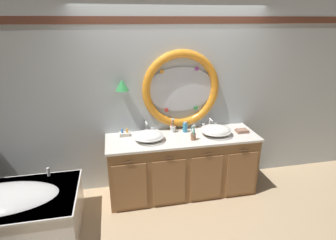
{
  "coord_description": "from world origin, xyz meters",
  "views": [
    {
      "loc": [
        -0.79,
        -2.97,
        2.34
      ],
      "look_at": [
        -0.13,
        0.25,
        1.1
      ],
      "focal_mm": 28.95,
      "sensor_mm": 36.0,
      "label": 1
    }
  ],
  "objects_px": {
    "sink_basin_left": "(149,136)",
    "toothbrush_holder_left": "(173,128)",
    "toothbrush_holder_right": "(193,136)",
    "bathtub": "(1,213)",
    "soap_dispenser": "(185,127)",
    "folded_hand_towel": "(242,131)",
    "toiletry_basket": "(125,134)",
    "sink_basin_right": "(216,130)"
  },
  "relations": [
    {
      "from": "bathtub",
      "to": "sink_basin_right",
      "type": "height_order",
      "value": "sink_basin_right"
    },
    {
      "from": "toothbrush_holder_left",
      "to": "bathtub",
      "type": "bearing_deg",
      "value": -164.01
    },
    {
      "from": "toothbrush_holder_right",
      "to": "bathtub",
      "type": "bearing_deg",
      "value": -172.76
    },
    {
      "from": "toothbrush_holder_left",
      "to": "toiletry_basket",
      "type": "relative_size",
      "value": 1.43
    },
    {
      "from": "sink_basin_left",
      "to": "folded_hand_towel",
      "type": "bearing_deg",
      "value": 0.51
    },
    {
      "from": "sink_basin_left",
      "to": "folded_hand_towel",
      "type": "height_order",
      "value": "sink_basin_left"
    },
    {
      "from": "toothbrush_holder_left",
      "to": "toiletry_basket",
      "type": "bearing_deg",
      "value": 179.85
    },
    {
      "from": "sink_basin_left",
      "to": "toothbrush_holder_right",
      "type": "distance_m",
      "value": 0.58
    },
    {
      "from": "toothbrush_holder_right",
      "to": "toiletry_basket",
      "type": "height_order",
      "value": "toothbrush_holder_right"
    },
    {
      "from": "toothbrush_holder_left",
      "to": "toothbrush_holder_right",
      "type": "relative_size",
      "value": 0.91
    },
    {
      "from": "bathtub",
      "to": "sink_basin_right",
      "type": "relative_size",
      "value": 3.98
    },
    {
      "from": "toothbrush_holder_left",
      "to": "toiletry_basket",
      "type": "xyz_separation_m",
      "value": [
        -0.66,
        0.0,
        -0.03
      ]
    },
    {
      "from": "bathtub",
      "to": "folded_hand_towel",
      "type": "relative_size",
      "value": 9.89
    },
    {
      "from": "sink_basin_right",
      "to": "folded_hand_towel",
      "type": "distance_m",
      "value": 0.39
    },
    {
      "from": "sink_basin_right",
      "to": "toothbrush_holder_left",
      "type": "height_order",
      "value": "toothbrush_holder_left"
    },
    {
      "from": "sink_basin_left",
      "to": "sink_basin_right",
      "type": "height_order",
      "value": "sink_basin_right"
    },
    {
      "from": "toothbrush_holder_right",
      "to": "sink_basin_left",
      "type": "bearing_deg",
      "value": 170.11
    },
    {
      "from": "toothbrush_holder_left",
      "to": "soap_dispenser",
      "type": "bearing_deg",
      "value": -9.52
    },
    {
      "from": "bathtub",
      "to": "toothbrush_holder_right",
      "type": "relative_size",
      "value": 7.59
    },
    {
      "from": "sink_basin_left",
      "to": "toothbrush_holder_left",
      "type": "height_order",
      "value": "toothbrush_holder_left"
    },
    {
      "from": "sink_basin_left",
      "to": "toothbrush_holder_left",
      "type": "relative_size",
      "value": 1.96
    },
    {
      "from": "sink_basin_right",
      "to": "folded_hand_towel",
      "type": "xyz_separation_m",
      "value": [
        0.39,
        0.01,
        -0.05
      ]
    },
    {
      "from": "bathtub",
      "to": "sink_basin_right",
      "type": "xyz_separation_m",
      "value": [
        2.65,
        0.39,
        0.62
      ]
    },
    {
      "from": "soap_dispenser",
      "to": "toothbrush_holder_left",
      "type": "bearing_deg",
      "value": 170.48
    },
    {
      "from": "sink_basin_right",
      "to": "toothbrush_holder_left",
      "type": "distance_m",
      "value": 0.6
    },
    {
      "from": "folded_hand_towel",
      "to": "bathtub",
      "type": "bearing_deg",
      "value": -172.45
    },
    {
      "from": "bathtub",
      "to": "soap_dispenser",
      "type": "xyz_separation_m",
      "value": [
        2.26,
        0.57,
        0.62
      ]
    },
    {
      "from": "sink_basin_left",
      "to": "toothbrush_holder_left",
      "type": "bearing_deg",
      "value": 29.85
    },
    {
      "from": "toiletry_basket",
      "to": "sink_basin_right",
      "type": "bearing_deg",
      "value": -9.8
    },
    {
      "from": "sink_basin_left",
      "to": "toiletry_basket",
      "type": "bearing_deg",
      "value": 144.76
    },
    {
      "from": "sink_basin_left",
      "to": "soap_dispenser",
      "type": "distance_m",
      "value": 0.56
    },
    {
      "from": "sink_basin_right",
      "to": "toothbrush_holder_left",
      "type": "bearing_deg",
      "value": 159.47
    },
    {
      "from": "toothbrush_holder_left",
      "to": "toothbrush_holder_right",
      "type": "xyz_separation_m",
      "value": [
        0.21,
        -0.31,
        0.0
      ]
    },
    {
      "from": "sink_basin_left",
      "to": "toiletry_basket",
      "type": "relative_size",
      "value": 2.79
    },
    {
      "from": "bathtub",
      "to": "toiletry_basket",
      "type": "height_order",
      "value": "toiletry_basket"
    },
    {
      "from": "toothbrush_holder_right",
      "to": "toiletry_basket",
      "type": "distance_m",
      "value": 0.92
    },
    {
      "from": "toothbrush_holder_right",
      "to": "sink_basin_right",
      "type": "bearing_deg",
      "value": 15.71
    },
    {
      "from": "sink_basin_right",
      "to": "soap_dispenser",
      "type": "distance_m",
      "value": 0.43
    },
    {
      "from": "folded_hand_towel",
      "to": "toothbrush_holder_left",
      "type": "bearing_deg",
      "value": 168.21
    },
    {
      "from": "bathtub",
      "to": "sink_basin_right",
      "type": "distance_m",
      "value": 2.75
    },
    {
      "from": "soap_dispenser",
      "to": "folded_hand_towel",
      "type": "distance_m",
      "value": 0.8
    },
    {
      "from": "toothbrush_holder_right",
      "to": "soap_dispenser",
      "type": "bearing_deg",
      "value": 97.29
    }
  ]
}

